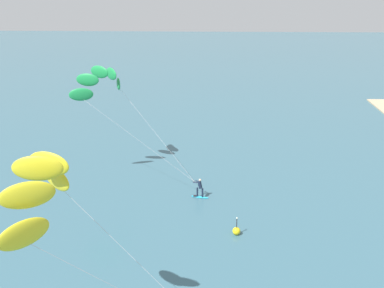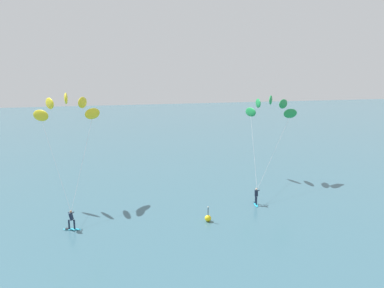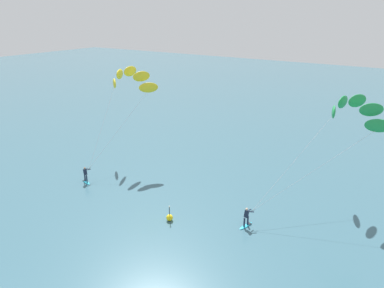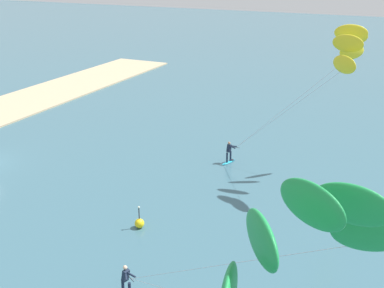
{
  "view_description": "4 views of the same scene",
  "coord_description": "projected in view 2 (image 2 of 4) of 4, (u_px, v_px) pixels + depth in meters",
  "views": [
    {
      "loc": [
        -25.96,
        18.0,
        17.61
      ],
      "look_at": [
        1.92,
        19.0,
        7.14
      ],
      "focal_mm": 43.27,
      "sensor_mm": 36.0,
      "label": 1
    },
    {
      "loc": [
        -5.74,
        -12.68,
        13.1
      ],
      "look_at": [
        1.07,
        15.05,
        7.12
      ],
      "focal_mm": 34.24,
      "sensor_mm": 36.0,
      "label": 2
    },
    {
      "loc": [
        18.73,
        -4.98,
        16.37
      ],
      "look_at": [
        1.8,
        20.61,
        5.15
      ],
      "focal_mm": 34.1,
      "sensor_mm": 36.0,
      "label": 3
    },
    {
      "loc": [
        24.25,
        29.46,
        14.63
      ],
      "look_at": [
        2.1,
        18.94,
        5.46
      ],
      "focal_mm": 46.57,
      "sensor_mm": 36.0,
      "label": 4
    }
  ],
  "objects": [
    {
      "name": "kitesurfer_nearshore",
      "position": [
        270.0,
        109.0,
        43.45
      ],
      "size": [
        8.83,
        11.99,
        9.87
      ],
      "color": "#23ADD1",
      "rests_on": "ground"
    },
    {
      "name": "kitesurfer_mid_water",
      "position": [
        67.0,
        110.0,
        35.44
      ],
      "size": [
        6.5,
        9.41,
        10.72
      ],
      "color": "#23ADD1",
      "rests_on": "ground"
    },
    {
      "name": "marker_buoy",
      "position": [
        208.0,
        218.0,
        31.74
      ],
      "size": [
        0.56,
        0.56,
        1.38
      ],
      "color": "yellow",
      "rests_on": "ground"
    }
  ]
}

